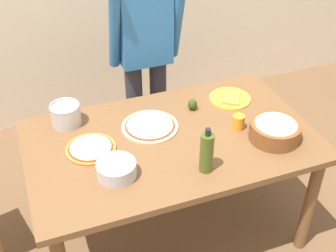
% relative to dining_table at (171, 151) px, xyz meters
% --- Properties ---
extents(ground, '(8.00, 8.00, 0.00)m').
position_rel_dining_table_xyz_m(ground, '(0.00, 0.00, -0.67)').
color(ground, brown).
extents(dining_table, '(1.60, 0.96, 0.76)m').
position_rel_dining_table_xyz_m(dining_table, '(0.00, 0.00, 0.00)').
color(dining_table, brown).
rests_on(dining_table, ground).
extents(person_cook, '(0.49, 0.25, 1.62)m').
position_rel_dining_table_xyz_m(person_cook, '(0.10, 0.76, 0.27)').
color(person_cook, '#2D2D38').
rests_on(person_cook, ground).
extents(pizza_raw_on_board, '(0.33, 0.33, 0.02)m').
position_rel_dining_table_xyz_m(pizza_raw_on_board, '(-0.08, 0.14, 0.10)').
color(pizza_raw_on_board, beige).
rests_on(pizza_raw_on_board, dining_table).
extents(pizza_cooked_on_tray, '(0.27, 0.27, 0.02)m').
position_rel_dining_table_xyz_m(pizza_cooked_on_tray, '(-0.44, 0.06, 0.10)').
color(pizza_cooked_on_tray, '#C67A33').
rests_on(pizza_cooked_on_tray, dining_table).
extents(plate_with_slice, '(0.26, 0.26, 0.02)m').
position_rel_dining_table_xyz_m(plate_with_slice, '(0.49, 0.24, 0.10)').
color(plate_with_slice, gold).
rests_on(plate_with_slice, dining_table).
extents(popcorn_bowl, '(0.28, 0.28, 0.11)m').
position_rel_dining_table_xyz_m(popcorn_bowl, '(0.53, -0.20, 0.15)').
color(popcorn_bowl, brown).
rests_on(popcorn_bowl, dining_table).
extents(mixing_bowl_steel, '(0.20, 0.20, 0.08)m').
position_rel_dining_table_xyz_m(mixing_bowl_steel, '(-0.36, -0.19, 0.13)').
color(mixing_bowl_steel, '#B7B7BC').
rests_on(mixing_bowl_steel, dining_table).
extents(olive_oil_bottle, '(0.07, 0.07, 0.26)m').
position_rel_dining_table_xyz_m(olive_oil_bottle, '(0.07, -0.31, 0.20)').
color(olive_oil_bottle, '#47561E').
rests_on(olive_oil_bottle, dining_table).
extents(steel_pot, '(0.17, 0.17, 0.13)m').
position_rel_dining_table_xyz_m(steel_pot, '(-0.52, 0.34, 0.16)').
color(steel_pot, '#B7B7BC').
rests_on(steel_pot, dining_table).
extents(cup_orange, '(0.07, 0.07, 0.08)m').
position_rel_dining_table_xyz_m(cup_orange, '(0.39, -0.05, 0.13)').
color(cup_orange, orange).
rests_on(cup_orange, dining_table).
extents(avocado, '(0.06, 0.06, 0.07)m').
position_rel_dining_table_xyz_m(avocado, '(0.22, 0.22, 0.13)').
color(avocado, '#2D4219').
rests_on(avocado, dining_table).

